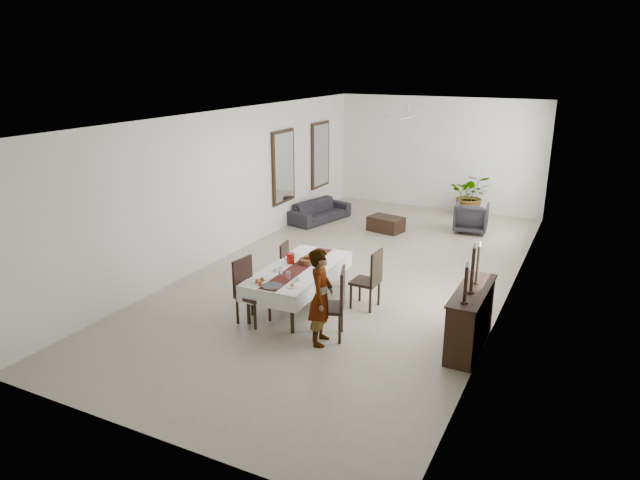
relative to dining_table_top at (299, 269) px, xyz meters
The scene contains 86 objects.
floor 2.05m from the dining_table_top, 81.27° to the left, with size 6.00×12.00×0.00m, color #AFA68B.
ceiling 3.19m from the dining_table_top, 81.27° to the left, with size 6.00×12.00×0.02m, color white.
wall_back 7.98m from the dining_table_top, 87.87° to the left, with size 6.00×0.02×3.20m, color white.
wall_front 4.20m from the dining_table_top, 85.88° to the right, with size 6.00×0.02×3.20m, color white.
wall_left 3.44m from the dining_table_top, 144.68° to the left, with size 0.02×12.00×3.20m, color white.
wall_right 3.92m from the dining_table_top, 30.19° to the left, with size 0.02×12.00×3.20m, color white.
dining_table_top is the anchor object (origin of this frame).
table_leg_fl 1.18m from the dining_table_top, 109.12° to the right, with size 0.06×0.06×0.65m, color black.
table_leg_fr 1.18m from the dining_table_top, 66.91° to the right, with size 0.06×0.06×0.65m, color black.
table_leg_bl 1.18m from the dining_table_top, 113.09° to the left, with size 0.06×0.06×0.65m, color black.
table_leg_br 1.18m from the dining_table_top, 70.88° to the left, with size 0.06×0.06×0.65m, color black.
tablecloth_top 0.03m from the dining_table_top, ahead, with size 1.09×2.38×0.01m, color white.
tablecloth_drape_left 0.55m from the dining_table_top, behind, with size 0.01×2.38×0.28m, color white.
tablecloth_drape_right 0.55m from the dining_table_top, ahead, with size 0.01×2.38×0.28m, color silver.
tablecloth_drape_near 1.19m from the dining_table_top, 88.01° to the right, with size 1.09×0.01×0.28m, color white.
tablecloth_drape_far 1.19m from the dining_table_top, 91.99° to the left, with size 1.09×0.01×0.28m, color white.
table_runner 0.04m from the dining_table_top, ahead, with size 0.32×2.31×0.00m, color maroon.
red_pitcher 0.30m from the dining_table_top, 151.02° to the left, with size 0.14×0.14×0.18m, color #97120B.
pitcher_handle 0.36m from the dining_table_top, 157.87° to the left, with size 0.11×0.11×0.02m, color maroon.
wine_glass_near 0.62m from the dining_table_top, 77.55° to the right, with size 0.06×0.06×0.16m, color white.
wine_glass_mid 0.53m from the dining_table_top, 98.32° to the right, with size 0.06×0.06×0.16m, color white.
teacup_right 0.62m from the dining_table_top, 61.45° to the right, with size 0.08×0.08×0.06m, color white.
saucer_right 0.62m from the dining_table_top, 61.45° to the right, with size 0.14×0.14×0.01m, color white.
teacup_left 0.43m from the dining_table_top, 128.61° to the right, with size 0.08×0.08×0.06m, color silver.
saucer_left 0.43m from the dining_table_top, 128.61° to the right, with size 0.14×0.14×0.01m, color silver.
plate_near_right 0.89m from the dining_table_top, 67.88° to the right, with size 0.22×0.22×0.01m, color white.
bread_near_right 0.89m from the dining_table_top, 67.88° to the right, with size 0.08×0.08×0.08m, color tan.
plate_near_left 0.75m from the dining_table_top, 109.81° to the right, with size 0.22×0.22×0.01m, color silver.
plate_far_left 0.59m from the dining_table_top, 122.18° to the left, with size 0.22×0.22×0.01m, color silver.
serving_tray 0.97m from the dining_table_top, 88.01° to the right, with size 0.33×0.33×0.02m, color #39393D.
jam_jar_a 1.02m from the dining_table_top, 99.53° to the right, with size 0.06×0.06×0.07m, color #9A3E16.
jam_jar_b 0.99m from the dining_table_top, 105.43° to the right, with size 0.06×0.06×0.07m, color #965B15.
jam_jar_c 0.89m from the dining_table_top, 104.37° to the right, with size 0.06×0.06×0.07m, color brown.
fruit_basket 0.25m from the dining_table_top, 80.68° to the left, with size 0.28×0.28×0.09m, color brown.
fruit_red 0.30m from the dining_table_top, 75.48° to the left, with size 0.08×0.08×0.08m, color #AA111D.
fruit_green 0.30m from the dining_table_top, 89.94° to the left, with size 0.07×0.07×0.07m, color olive.
chair_right_near_seat 1.37m from the dining_table_top, 41.81° to the right, with size 0.49×0.49×0.06m, color black.
chair_right_near_leg_fl 1.69m from the dining_table_top, 38.98° to the right, with size 0.05×0.05×0.48m, color black.
chair_right_near_leg_fr 1.38m from the dining_table_top, 29.95° to the right, with size 0.05×0.05×0.48m, color black.
chair_right_near_leg_bl 1.53m from the dining_table_top, 52.39° to the right, with size 0.05×0.05×0.48m, color black.
chair_right_near_leg_br 1.18m from the dining_table_top, 46.04° to the right, with size 0.05×0.05×0.48m, color black.
chair_right_near_back 1.49m from the dining_table_top, 34.27° to the right, with size 0.49×0.04×0.62m, color black.
chair_right_far_seat 1.19m from the dining_table_top, 20.96° to the left, with size 0.45×0.45×0.05m, color black.
chair_right_far_leg_fl 1.37m from the dining_table_top, 10.11° to the left, with size 0.05×0.05×0.45m, color black.
chair_right_far_leg_fr 1.49m from the dining_table_top, 24.87° to the left, with size 0.05×0.05×0.45m, color black.
chair_right_far_leg_bl 1.04m from the dining_table_top, 15.01° to the left, with size 0.05×0.05×0.45m, color black.
chair_right_far_leg_br 1.19m from the dining_table_top, 33.70° to the left, with size 0.05×0.05×0.45m, color black.
chair_right_far_back 1.37m from the dining_table_top, 17.54° to the left, with size 0.45×0.04×0.58m, color black.
chair_left_near_seat 1.05m from the dining_table_top, 108.56° to the right, with size 0.46×0.46×0.05m, color black.
chair_left_near_leg_fl 1.01m from the dining_table_top, 122.74° to the right, with size 0.05×0.05×0.46m, color black.
chair_left_near_leg_fr 1.34m from the dining_table_top, 115.24° to the right, with size 0.05×0.05×0.46m, color black.
chair_left_near_leg_bl 0.93m from the dining_table_top, 98.24° to the right, with size 0.05×0.05×0.46m, color black.
chair_left_near_leg_br 1.28m from the dining_table_top, 97.82° to the right, with size 0.05×0.05×0.46m, color black.
chair_left_near_back 1.10m from the dining_table_top, 119.41° to the right, with size 0.46×0.04×0.59m, color black.
chair_left_far_seat 0.65m from the dining_table_top, 127.54° to the left, with size 0.40×0.40×0.05m, color black.
chair_left_far_leg_fl 0.95m from the dining_table_top, 132.15° to the left, with size 0.04×0.04×0.40m, color black.
chair_left_far_leg_fr 0.74m from the dining_table_top, 150.35° to the left, with size 0.04×0.04×0.40m, color black.
chair_left_far_leg_bl 0.84m from the dining_table_top, 108.94° to the left, with size 0.04×0.04×0.40m, color black.
chair_left_far_leg_br 0.60m from the dining_table_top, 117.51° to the left, with size 0.04×0.04×0.40m, color black.
chair_left_far_back 0.70m from the dining_table_top, 140.76° to the left, with size 0.40×0.04×0.51m, color black.
woman 1.50m from the dining_table_top, 48.45° to the right, with size 0.56×0.37×1.53m, color #9A9CA2.
sideboard_body 3.09m from the dining_table_top, ahead, with size 0.41×1.53×0.92m, color black.
sideboard_top 3.10m from the dining_table_top, ahead, with size 0.45×1.59×0.03m, color black.
candlestick_near_base 3.19m from the dining_table_top, 14.75° to the right, with size 0.10×0.10×0.03m, color black.
candlestick_near_shaft 3.23m from the dining_table_top, 14.75° to the right, with size 0.05×0.05×0.51m, color black.
candlestick_near_candle 3.29m from the dining_table_top, 14.75° to the right, with size 0.04×0.04×0.08m, color white.
candlestick_mid_base 3.11m from the dining_table_top, ahead, with size 0.10×0.10×0.03m, color black.
candlestick_mid_shaft 3.17m from the dining_table_top, ahead, with size 0.05×0.05×0.66m, color black.
candlestick_mid_candle 3.26m from the dining_table_top, ahead, with size 0.04×0.04×0.08m, color white.
candlestick_far_base 3.09m from the dining_table_top, ahead, with size 0.10×0.10×0.03m, color black.
candlestick_far_shaft 3.13m from the dining_table_top, ahead, with size 0.05×0.05×0.56m, color black.
candlestick_far_candle 3.21m from the dining_table_top, ahead, with size 0.04×0.04×0.08m, color white.
sofa 5.57m from the dining_table_top, 112.63° to the left, with size 1.86×0.73×0.54m, color #262428.
armchair 6.15m from the dining_table_top, 73.31° to the left, with size 0.80×0.83×0.75m, color #2D292F.
coffee_table 5.02m from the dining_table_top, 92.12° to the left, with size 0.84×0.56×0.38m, color black.
potted_plant 7.51m from the dining_table_top, 79.07° to the left, with size 1.10×0.95×1.22m, color #2F6127.
mirror_frame_near 4.99m from the dining_table_top, 122.92° to the left, with size 0.06×1.05×1.85m, color black.
mirror_glass_near 4.97m from the dining_table_top, 122.58° to the left, with size 0.01×0.90×1.70m, color silver.
mirror_frame_far 6.83m from the dining_table_top, 113.21° to the left, with size 0.06×1.05×1.85m, color black.
mirror_glass_far 6.81m from the dining_table_top, 112.93° to the left, with size 0.01×0.90×1.70m, color silver.
fan_rod 5.49m from the dining_table_top, 86.57° to the left, with size 0.04×0.04×0.20m, color silver.
fan_hub 5.41m from the dining_table_top, 86.57° to the left, with size 0.16×0.16×0.08m, color silver.
fan_blade_n 5.73m from the dining_table_top, 86.80° to the left, with size 0.10×0.55×0.01m, color white.
fan_blade_s 5.09m from the dining_table_top, 86.31° to the left, with size 0.10×0.55×0.01m, color white.
fan_blade_e 5.44m from the dining_table_top, 82.53° to the left, with size 0.55×0.10×0.01m, color silver.
fan_blade_w 5.40m from the dining_table_top, 90.65° to the left, with size 0.55×0.10×0.01m, color silver.
Camera 1 is at (4.23, -10.17, 4.21)m, focal length 32.00 mm.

